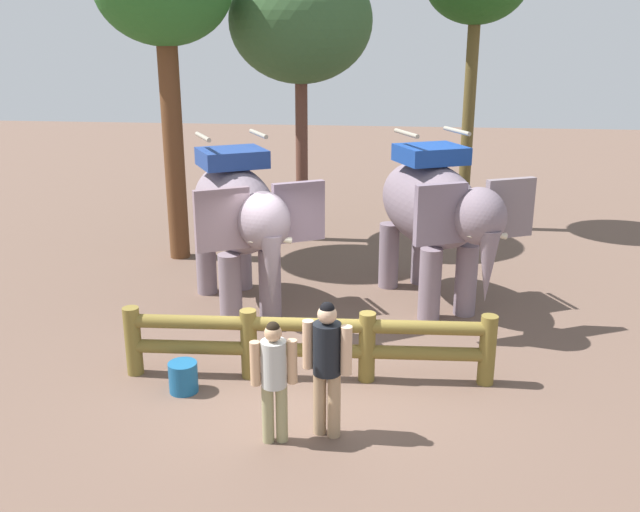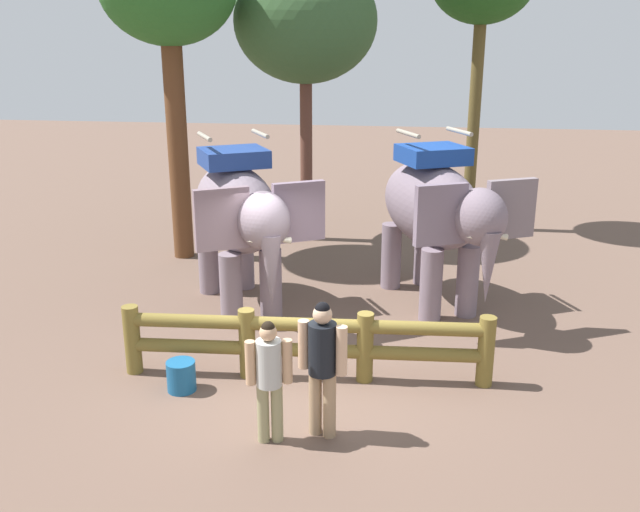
{
  "view_description": "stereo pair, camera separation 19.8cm",
  "coord_description": "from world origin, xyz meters",
  "px_view_note": "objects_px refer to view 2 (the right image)",
  "views": [
    {
      "loc": [
        1.24,
        -8.96,
        4.8
      ],
      "look_at": [
        0.0,
        1.62,
        1.4
      ],
      "focal_mm": 38.83,
      "sensor_mm": 36.0,
      "label": 1
    },
    {
      "loc": [
        1.44,
        -8.94,
        4.8
      ],
      "look_at": [
        0.0,
        1.62,
        1.4
      ],
      "focal_mm": 38.83,
      "sensor_mm": 36.0,
      "label": 2
    }
  ],
  "objects_px": {
    "tourist_man_in_blue": "(322,360)",
    "feed_bucket": "(181,376)",
    "elephant_center": "(436,211)",
    "tree_back_center": "(305,23)",
    "elephant_near_left": "(239,215)",
    "log_fence": "(306,340)",
    "tourist_woman_in_black": "(269,373)"
  },
  "relations": [
    {
      "from": "log_fence",
      "to": "elephant_near_left",
      "type": "bearing_deg",
      "value": 122.16
    },
    {
      "from": "feed_bucket",
      "to": "log_fence",
      "type": "bearing_deg",
      "value": 19.29
    },
    {
      "from": "log_fence",
      "to": "tourist_man_in_blue",
      "type": "bearing_deg",
      "value": -73.3
    },
    {
      "from": "tourist_man_in_blue",
      "to": "tree_back_center",
      "type": "height_order",
      "value": "tree_back_center"
    },
    {
      "from": "elephant_center",
      "to": "tree_back_center",
      "type": "bearing_deg",
      "value": 126.48
    },
    {
      "from": "elephant_center",
      "to": "tourist_man_in_blue",
      "type": "bearing_deg",
      "value": -107.22
    },
    {
      "from": "tourist_man_in_blue",
      "to": "feed_bucket",
      "type": "relative_size",
      "value": 4.08
    },
    {
      "from": "log_fence",
      "to": "tourist_man_in_blue",
      "type": "height_order",
      "value": "tourist_man_in_blue"
    },
    {
      "from": "tourist_man_in_blue",
      "to": "tree_back_center",
      "type": "xyz_separation_m",
      "value": [
        -1.55,
        8.7,
        4.04
      ]
    },
    {
      "from": "tourist_man_in_blue",
      "to": "elephant_near_left",
      "type": "bearing_deg",
      "value": 116.91
    },
    {
      "from": "tree_back_center",
      "to": "feed_bucket",
      "type": "height_order",
      "value": "tree_back_center"
    },
    {
      "from": "elephant_center",
      "to": "tree_back_center",
      "type": "distance_m",
      "value": 6.0
    },
    {
      "from": "tourist_woman_in_black",
      "to": "tourist_man_in_blue",
      "type": "distance_m",
      "value": 0.67
    },
    {
      "from": "log_fence",
      "to": "tourist_woman_in_black",
      "type": "relative_size",
      "value": 3.36
    },
    {
      "from": "log_fence",
      "to": "tourist_woman_in_black",
      "type": "bearing_deg",
      "value": -96.12
    },
    {
      "from": "tourist_man_in_blue",
      "to": "feed_bucket",
      "type": "xyz_separation_m",
      "value": [
        -2.13,
        0.87,
        -0.82
      ]
    },
    {
      "from": "feed_bucket",
      "to": "elephant_near_left",
      "type": "bearing_deg",
      "value": 87.77
    },
    {
      "from": "log_fence",
      "to": "tree_back_center",
      "type": "relative_size",
      "value": 0.83
    },
    {
      "from": "log_fence",
      "to": "tree_back_center",
      "type": "height_order",
      "value": "tree_back_center"
    },
    {
      "from": "elephant_near_left",
      "to": "feed_bucket",
      "type": "bearing_deg",
      "value": -92.23
    },
    {
      "from": "elephant_near_left",
      "to": "tree_back_center",
      "type": "distance_m",
      "value": 5.79
    },
    {
      "from": "elephant_near_left",
      "to": "feed_bucket",
      "type": "height_order",
      "value": "elephant_near_left"
    },
    {
      "from": "log_fence",
      "to": "tourist_man_in_blue",
      "type": "distance_m",
      "value": 1.58
    },
    {
      "from": "elephant_near_left",
      "to": "tree_back_center",
      "type": "relative_size",
      "value": 0.57
    },
    {
      "from": "elephant_near_left",
      "to": "feed_bucket",
      "type": "distance_m",
      "value": 3.47
    },
    {
      "from": "elephant_center",
      "to": "feed_bucket",
      "type": "relative_size",
      "value": 8.62
    },
    {
      "from": "log_fence",
      "to": "tree_back_center",
      "type": "distance_m",
      "value": 8.59
    },
    {
      "from": "elephant_near_left",
      "to": "log_fence",
      "type": "bearing_deg",
      "value": -57.84
    },
    {
      "from": "elephant_center",
      "to": "tourist_man_in_blue",
      "type": "height_order",
      "value": "elephant_center"
    },
    {
      "from": "tourist_woman_in_black",
      "to": "tree_back_center",
      "type": "relative_size",
      "value": 0.25
    },
    {
      "from": "tourist_woman_in_black",
      "to": "feed_bucket",
      "type": "distance_m",
      "value": 1.99
    },
    {
      "from": "elephant_center",
      "to": "tourist_woman_in_black",
      "type": "distance_m",
      "value": 5.37
    }
  ]
}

